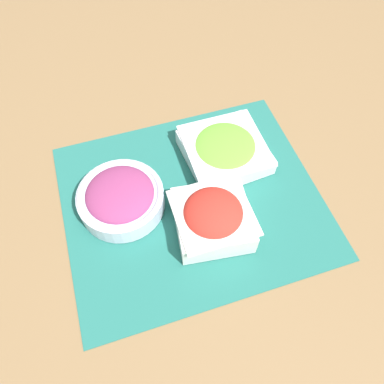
{
  "coord_description": "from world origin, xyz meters",
  "views": [
    {
      "loc": [
        -0.13,
        -0.39,
        0.69
      ],
      "look_at": [
        0.0,
        0.0,
        0.03
      ],
      "focal_mm": 35.0,
      "sensor_mm": 36.0,
      "label": 1
    }
  ],
  "objects": [
    {
      "name": "lettuce_bowl",
      "position": [
        0.1,
        0.09,
        0.03
      ],
      "size": [
        0.18,
        0.18,
        0.05
      ],
      "color": "white",
      "rests_on": "placemat"
    },
    {
      "name": "placemat",
      "position": [
        0.0,
        0.0,
        0.0
      ],
      "size": [
        0.54,
        0.46,
        0.0
      ],
      "color": "#236B60",
      "rests_on": "ground_plane"
    },
    {
      "name": "ground_plane",
      "position": [
        0.0,
        0.0,
        0.0
      ],
      "size": [
        3.0,
        3.0,
        0.0
      ],
      "primitive_type": "plane",
      "color": "olive"
    },
    {
      "name": "onion_bowl",
      "position": [
        -0.14,
        0.03,
        0.04
      ],
      "size": [
        0.18,
        0.18,
        0.07
      ],
      "color": "silver",
      "rests_on": "placemat"
    },
    {
      "name": "tomato_bowl",
      "position": [
        0.02,
        -0.07,
        0.04
      ],
      "size": [
        0.16,
        0.16,
        0.08
      ],
      "color": "white",
      "rests_on": "placemat"
    }
  ]
}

